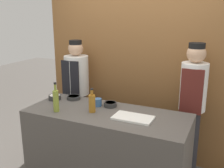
# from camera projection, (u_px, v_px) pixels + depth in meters

# --- Properties ---
(cabinet_wall) EXTENTS (2.69, 0.18, 2.40)m
(cabinet_wall) POSITION_uv_depth(u_px,v_px,m) (139.00, 72.00, 3.63)
(cabinet_wall) COLOR brown
(cabinet_wall) RESTS_ON ground_plane
(counter) EXTENTS (1.76, 0.72, 0.96)m
(counter) POSITION_uv_depth(u_px,v_px,m) (107.00, 153.00, 2.92)
(counter) COLOR #514C47
(counter) RESTS_ON ground_plane
(sauce_bowl_orange) EXTENTS (0.16, 0.16, 0.04)m
(sauce_bowl_orange) POSITION_uv_depth(u_px,v_px,m) (74.00, 97.00, 3.22)
(sauce_bowl_orange) COLOR #2D2D2D
(sauce_bowl_orange) RESTS_ON counter
(sauce_bowl_green) EXTENTS (0.15, 0.15, 0.05)m
(sauce_bowl_green) POSITION_uv_depth(u_px,v_px,m) (110.00, 104.00, 2.97)
(sauce_bowl_green) COLOR #2D2D2D
(sauce_bowl_green) RESTS_ON counter
(sauce_bowl_white) EXTENTS (0.15, 0.15, 0.06)m
(sauce_bowl_white) POSITION_uv_depth(u_px,v_px,m) (55.00, 97.00, 3.21)
(sauce_bowl_white) COLOR #2D2D2D
(sauce_bowl_white) RESTS_ON counter
(cutting_board) EXTENTS (0.40, 0.23, 0.02)m
(cutting_board) POSITION_uv_depth(u_px,v_px,m) (133.00, 118.00, 2.63)
(cutting_board) COLOR white
(cutting_board) RESTS_ON counter
(bottle_amber) EXTENTS (0.07, 0.07, 0.26)m
(bottle_amber) POSITION_uv_depth(u_px,v_px,m) (92.00, 103.00, 2.79)
(bottle_amber) COLOR #9E661E
(bottle_amber) RESTS_ON counter
(bottle_oil) EXTENTS (0.06, 0.06, 0.32)m
(bottle_oil) POSITION_uv_depth(u_px,v_px,m) (56.00, 100.00, 2.80)
(bottle_oil) COLOR olive
(bottle_oil) RESTS_ON counter
(cup_blue) EXTENTS (0.09, 0.09, 0.09)m
(cup_blue) POSITION_uv_depth(u_px,v_px,m) (98.00, 102.00, 2.98)
(cup_blue) COLOR #386093
(cup_blue) RESTS_ON counter
(chef_left) EXTENTS (0.33, 0.33, 1.63)m
(chef_left) POSITION_uv_depth(u_px,v_px,m) (77.00, 93.00, 3.72)
(chef_left) COLOR #28282D
(chef_left) RESTS_ON ground_plane
(chef_right) EXTENTS (0.30, 0.30, 1.67)m
(chef_right) POSITION_uv_depth(u_px,v_px,m) (192.00, 106.00, 3.07)
(chef_right) COLOR #28282D
(chef_right) RESTS_ON ground_plane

